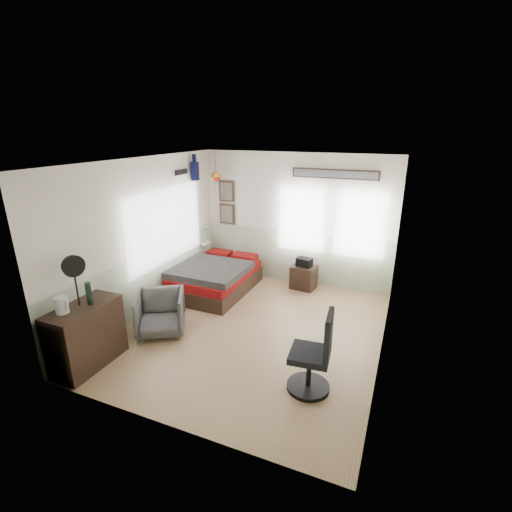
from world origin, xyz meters
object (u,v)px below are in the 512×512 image
object	(u,v)px
bed	(215,278)
armchair	(160,313)
dresser	(87,336)
nightstand	(304,277)
task_chair	(314,359)

from	to	relation	value
bed	armchair	bearing A→B (deg)	-90.59
bed	armchair	xyz separation A→B (m)	(-0.04, -1.76, 0.06)
bed	dresser	size ratio (longest dim) A/B	1.85
dresser	armchair	world-z (taller)	dresser
dresser	nightstand	xyz separation A→B (m)	(2.04, 3.68, -0.21)
bed	dresser	world-z (taller)	dresser
nightstand	bed	bearing A→B (deg)	-146.09
bed	nightstand	size ratio (longest dim) A/B	3.87
nightstand	task_chair	bearing A→B (deg)	-65.26
armchair	nightstand	xyz separation A→B (m)	(1.64, 2.58, -0.10)
armchair	task_chair	world-z (taller)	task_chair
bed	task_chair	size ratio (longest dim) A/B	1.69
armchair	task_chair	xyz separation A→B (m)	(2.62, -0.42, 0.10)
bed	armchair	distance (m)	1.76
dresser	nightstand	world-z (taller)	dresser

